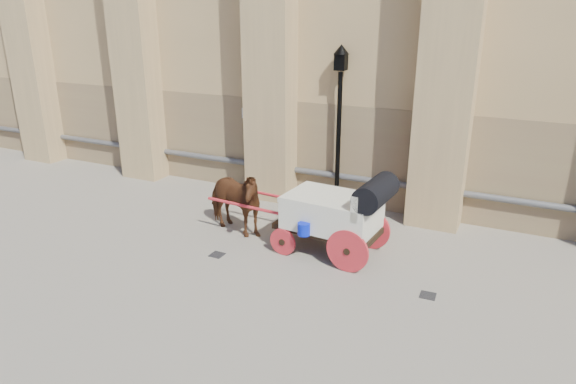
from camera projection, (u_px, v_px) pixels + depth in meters
The scene contains 6 objects.
ground at pixel (241, 248), 12.75m from camera, with size 90.00×90.00×0.00m, color gray.
horse at pixel (233, 201), 13.33m from camera, with size 0.97×2.13×1.80m, color brown.
carriage at pixel (338, 211), 12.07m from camera, with size 4.76×1.73×2.05m.
street_lamp at pixel (339, 124), 14.63m from camera, with size 0.44×0.44×4.69m.
drain_grate_near at pixel (217, 255), 12.37m from camera, with size 0.32×0.32×0.01m, color black.
drain_grate_far at pixel (428, 295), 10.62m from camera, with size 0.32×0.32×0.01m, color black.
Camera 1 is at (6.02, -9.90, 5.62)m, focal length 32.00 mm.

